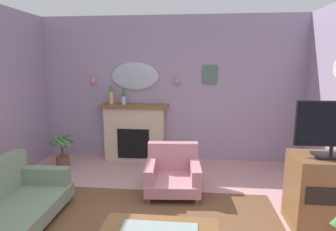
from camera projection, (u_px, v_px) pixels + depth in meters
wall_back at (170, 89)px, 5.59m from camera, size 6.22×0.10×2.89m
fireplace at (135, 133)px, 5.60m from camera, size 1.36×0.36×1.16m
mantel_vase_right at (111, 93)px, 5.46m from camera, size 0.10×0.10×0.41m
mantel_vase_left at (123, 95)px, 5.45m from camera, size 0.10×0.10×0.33m
wall_mirror at (135, 76)px, 5.53m from camera, size 0.96×0.06×0.56m
wall_sconce_left at (93, 79)px, 5.57m from camera, size 0.14×0.14×0.14m
wall_sconce_right at (177, 79)px, 5.41m from camera, size 0.14×0.14×0.14m
framed_picture at (210, 74)px, 5.39m from camera, size 0.28×0.03×0.36m
armchair_near_fireplace at (173, 172)px, 4.25m from camera, size 0.87×0.88×0.71m
tv_cabinet at (326, 193)px, 3.25m from camera, size 0.80×0.57×0.90m
tv_flatscreen at (334, 128)px, 3.08m from camera, size 0.84×0.24×0.65m
potted_plant_small_fern at (62, 147)px, 5.24m from camera, size 0.47×0.47×0.72m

